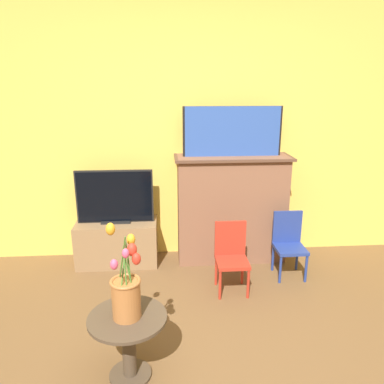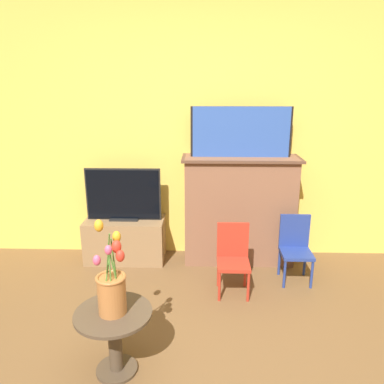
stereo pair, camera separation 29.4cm
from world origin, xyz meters
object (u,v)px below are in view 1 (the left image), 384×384
Objects in this scene: chair_red at (231,254)px; chair_blue at (289,241)px; vase_tulips at (126,291)px; painting at (232,131)px; tv_monitor at (115,197)px.

chair_red is 1.00× the size of chair_blue.
vase_tulips reaches higher than chair_red.
chair_red is (-0.09, -0.61, -0.98)m from painting.
painting is 1.74× the size of vase_tulips.
tv_monitor is 1.25m from chair_red.
chair_red is 0.62m from chair_blue.
vase_tulips is (0.25, -1.56, -0.09)m from tv_monitor.
painting reaches higher than chair_blue.
chair_blue is (0.49, -0.39, -0.98)m from painting.
chair_blue is (1.63, -0.36, -0.36)m from tv_monitor.
vase_tulips is at bearing -119.08° from painting.
chair_red and chair_blue have the same top height.
tv_monitor reaches higher than chair_blue.
chair_red is at bearing -29.03° from tv_monitor.
chair_blue is 1.10× the size of vase_tulips.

